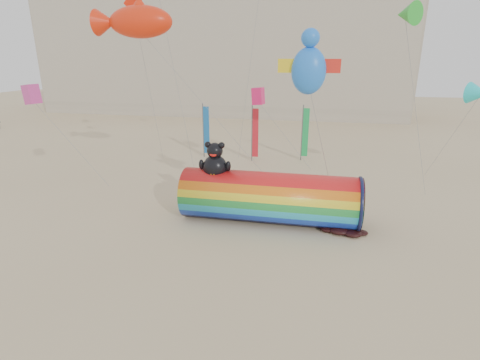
% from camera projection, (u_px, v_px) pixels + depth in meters
% --- Properties ---
extents(ground, '(160.00, 160.00, 0.00)m').
position_uv_depth(ground, '(226.00, 227.00, 21.72)').
color(ground, '#CCB58C').
rests_on(ground, ground).
extents(hotel_building, '(60.40, 15.40, 20.60)m').
position_uv_depth(hotel_building, '(221.00, 50.00, 63.48)').
color(hotel_building, '#B7AD99').
rests_on(hotel_building, ground).
extents(windsock_assembly, '(10.36, 3.16, 4.78)m').
position_uv_depth(windsock_assembly, '(269.00, 196.00, 21.96)').
color(windsock_assembly, red).
rests_on(windsock_assembly, ground).
extents(kite_handler, '(0.74, 0.56, 1.82)m').
position_uv_depth(kite_handler, '(334.00, 207.00, 22.22)').
color(kite_handler, '#5C5E64').
rests_on(kite_handler, ground).
extents(fabric_bundle, '(2.62, 1.35, 0.41)m').
position_uv_depth(fabric_bundle, '(343.00, 231.00, 20.82)').
color(fabric_bundle, '#330B09').
rests_on(fabric_bundle, ground).
extents(festival_banners, '(10.00, 1.26, 5.20)m').
position_uv_depth(festival_banners, '(254.00, 132.00, 35.05)').
color(festival_banners, '#59595E').
rests_on(festival_banners, ground).
extents(flying_kites, '(29.02, 12.50, 11.38)m').
position_uv_depth(flying_kites, '(206.00, 30.00, 22.18)').
color(flying_kites, '#2176EF').
rests_on(flying_kites, ground).
extents(beachgoers, '(70.48, 53.79, 1.85)m').
position_uv_depth(beachgoers, '(202.00, 268.00, 15.85)').
color(beachgoers, '#33333F').
rests_on(beachgoers, ground).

